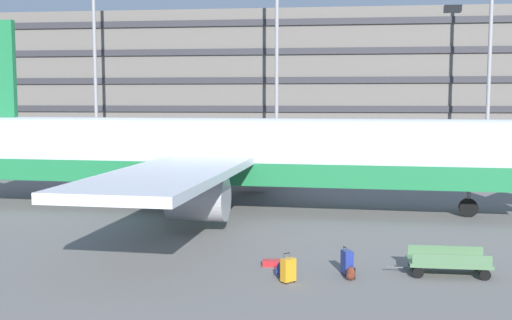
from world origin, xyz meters
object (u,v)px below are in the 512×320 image
(baggage_cart, at_px, (448,262))
(suitcase_orange, at_px, (347,262))
(suitcase_purple, at_px, (273,263))
(suitcase_small, at_px, (288,270))
(backpack_upright, at_px, (280,270))
(airliner, at_px, (230,155))
(backpack_navy, at_px, (351,274))

(baggage_cart, bearing_deg, suitcase_orange, -172.94)
(suitcase_purple, height_order, suitcase_orange, suitcase_orange)
(suitcase_purple, bearing_deg, suitcase_small, -71.02)
(baggage_cart, bearing_deg, backpack_upright, -170.39)
(airliner, bearing_deg, suitcase_purple, -73.59)
(suitcase_small, bearing_deg, suitcase_orange, 30.57)
(baggage_cart, bearing_deg, airliner, 128.53)
(airliner, relative_size, suitcase_purple, 47.41)
(airliner, distance_m, backpack_upright, 13.05)
(baggage_cart, bearing_deg, suitcase_purple, 176.00)
(suitcase_purple, bearing_deg, suitcase_orange, -17.95)
(suitcase_orange, height_order, backpack_navy, suitcase_orange)
(suitcase_small, relative_size, baggage_cart, 0.28)
(suitcase_small, bearing_deg, backpack_upright, 117.12)
(suitcase_small, relative_size, backpack_navy, 1.89)
(suitcase_small, height_order, backpack_navy, suitcase_small)
(suitcase_orange, relative_size, backpack_upright, 1.67)
(airliner, bearing_deg, baggage_cart, -51.47)
(suitcase_small, distance_m, suitcase_orange, 2.16)
(suitcase_orange, distance_m, backpack_upright, 2.22)
(airliner, relative_size, suitcase_small, 39.04)
(suitcase_small, distance_m, backpack_navy, 2.01)
(suitcase_purple, bearing_deg, backpack_navy, -29.38)
(airliner, xyz_separation_m, suitcase_small, (3.88, -12.86, -2.44))
(suitcase_purple, height_order, baggage_cart, baggage_cart)
(airliner, distance_m, suitcase_purple, 11.73)
(suitcase_purple, height_order, backpack_navy, backpack_navy)
(backpack_upright, relative_size, backpack_navy, 1.13)
(suitcase_orange, height_order, baggage_cart, suitcase_orange)
(suitcase_small, xyz_separation_m, backpack_upright, (-0.30, 0.58, -0.17))
(backpack_navy, bearing_deg, baggage_cart, 18.40)
(backpack_upright, bearing_deg, suitcase_orange, 13.42)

